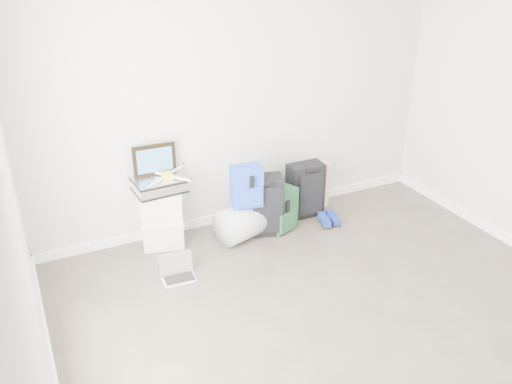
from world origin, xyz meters
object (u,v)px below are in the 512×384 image
boxes_stack (162,218)px  laptop (178,272)px  duffel_bag (246,220)px  carry_on (305,190)px  briefcase (159,185)px  large_suitcase (262,205)px

boxes_stack → laptop: 0.69m
boxes_stack → duffel_bag: 0.87m
carry_on → laptop: carry_on is taller
duffel_bag → laptop: bearing=-171.2°
duffel_bag → briefcase: bearing=148.5°
briefcase → carry_on: size_ratio=0.78×
duffel_bag → laptop: 0.99m
boxes_stack → laptop: bearing=-80.6°
boxes_stack → briefcase: size_ratio=1.25×
briefcase → duffel_bag: size_ratio=0.79×
carry_on → laptop: size_ratio=1.89×
briefcase → duffel_bag: bearing=-18.5°
large_suitcase → laptop: size_ratio=2.00×
duffel_bag → carry_on: 0.82m
briefcase → carry_on: (1.63, -0.08, -0.36)m
briefcase → carry_on: bearing=-5.8°
duffel_bag → large_suitcase: size_ratio=0.94×
carry_on → laptop: (-1.69, -0.56, -0.26)m
boxes_stack → carry_on: bearing=11.9°
briefcase → laptop: (-0.06, -0.64, -0.62)m
large_suitcase → laptop: 1.18m
duffel_bag → large_suitcase: (0.19, -0.01, 0.14)m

